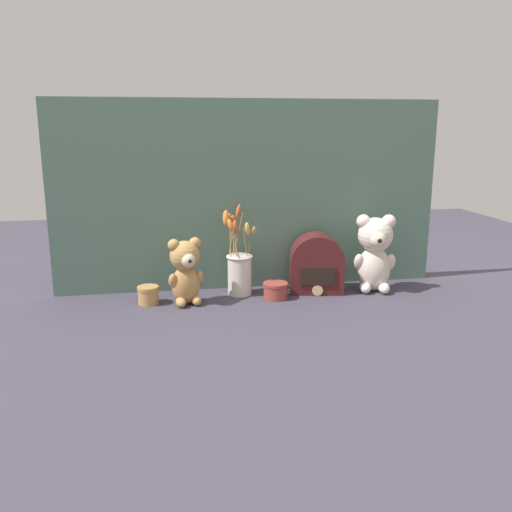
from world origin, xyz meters
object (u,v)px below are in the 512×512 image
(decorative_tin_short, at_px, (148,295))
(teddy_bear_medium, at_px, (186,270))
(teddy_bear_large, at_px, (375,252))
(vintage_radio, at_px, (316,266))
(decorative_tin_tall, at_px, (275,290))
(flower_vase, at_px, (239,268))

(decorative_tin_short, bearing_deg, teddy_bear_medium, -10.39)
(teddy_bear_medium, height_order, decorative_tin_short, teddy_bear_medium)
(teddy_bear_large, height_order, decorative_tin_short, teddy_bear_large)
(vintage_radio, bearing_deg, decorative_tin_tall, -160.18)
(teddy_bear_medium, xyz_separation_m, flower_vase, (0.21, 0.08, -0.03))
(decorative_tin_short, bearing_deg, decorative_tin_tall, -2.07)
(vintage_radio, distance_m, decorative_tin_tall, 0.20)
(flower_vase, distance_m, vintage_radio, 0.31)
(decorative_tin_tall, bearing_deg, flower_vase, 149.49)
(teddy_bear_medium, bearing_deg, teddy_bear_large, 2.98)
(vintage_radio, bearing_deg, teddy_bear_large, -8.45)
(flower_vase, xyz_separation_m, decorative_tin_short, (-0.35, -0.06, -0.07))
(vintage_radio, relative_size, decorative_tin_short, 2.93)
(decorative_tin_tall, bearing_deg, decorative_tin_short, 177.93)
(flower_vase, bearing_deg, teddy_bear_large, -4.85)
(vintage_radio, bearing_deg, decorative_tin_short, -175.90)
(decorative_tin_tall, relative_size, decorative_tin_short, 1.20)
(decorative_tin_tall, bearing_deg, vintage_radio, 19.82)
(teddy_bear_medium, distance_m, flower_vase, 0.23)
(decorative_tin_tall, bearing_deg, teddy_bear_large, 4.28)
(decorative_tin_short, bearing_deg, teddy_bear_large, 0.85)
(decorative_tin_tall, distance_m, decorative_tin_short, 0.48)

